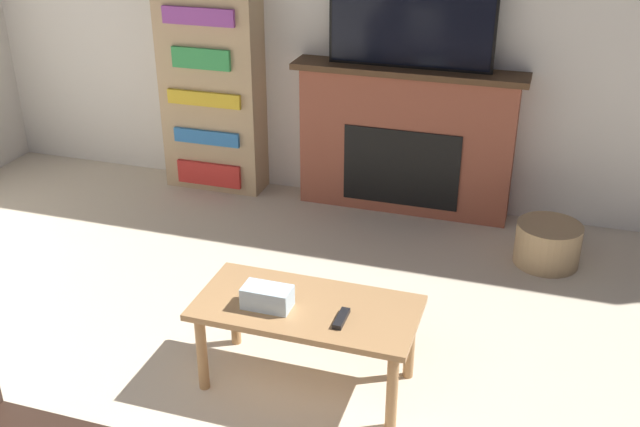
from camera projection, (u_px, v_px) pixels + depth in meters
wall_back at (385, 8)px, 4.87m from camera, size 6.98×0.06×2.70m
fireplace at (405, 140)px, 5.06m from camera, size 1.54×0.28×1.01m
tv at (411, 19)px, 4.69m from camera, size 1.07×0.03×0.62m
coffee_table at (307, 316)px, 3.39m from camera, size 1.01×0.49×0.43m
tissue_box at (267, 297)px, 3.34m from camera, size 0.22×0.12×0.10m
remote_control at (341, 318)px, 3.25m from camera, size 0.04×0.15×0.02m
bookshelf at (212, 94)px, 5.34m from camera, size 0.72×0.29×1.42m
storage_basket at (548, 244)px, 4.52m from camera, size 0.39×0.39×0.26m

